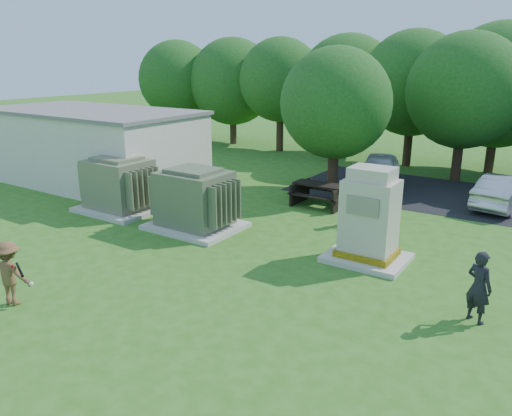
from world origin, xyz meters
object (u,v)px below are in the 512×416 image
Objects in this scene: person_by_generator at (479,287)px; transformer_left at (119,186)px; generator_cabinet at (369,221)px; transformer_right at (195,201)px; picnic_table at (320,192)px; car_silver_a at (505,191)px; batter at (10,273)px; car_white at (379,170)px; person_at_picnic at (363,203)px.

transformer_left is at bearing 21.03° from person_by_generator.
transformer_right is at bearing -175.03° from generator_cabinet.
car_silver_a is (6.06, 3.72, 0.10)m from picnic_table.
generator_cabinet is at bearing -49.66° from picnic_table.
batter is 0.39× the size of car_silver_a.
picnic_table is at bearing -115.67° from car_white.
person_at_picnic is at bearing -29.68° from picnic_table.
car_white is 1.08× the size of car_silver_a.
transformer_right reaches higher than person_at_picnic.
batter is (-2.36, -11.33, 0.22)m from picnic_table.
transformer_right is 9.32m from person_by_generator.
generator_cabinet is at bearing -86.84° from car_white.
picnic_table is 11.58m from batter.
batter reaches higher than car_white.
batter is (-5.97, -7.09, -0.41)m from generator_cabinet.
transformer_left is 1.93× the size of batter.
batter is 0.36× the size of car_white.
transformer_left is 7.69m from picnic_table.
person_at_picnic is (2.27, -1.29, 0.24)m from picnic_table.
batter is 17.24m from car_silver_a.
generator_cabinet reaches higher than picnic_table.
generator_cabinet is (9.63, 0.52, 0.22)m from transformer_left.
car_silver_a is at bearing 35.04° from transformer_left.
transformer_right is at bearing -116.08° from picnic_table.
person_by_generator is 9.97m from car_silver_a.
car_white is (0.81, 4.28, 0.18)m from picnic_table.
transformer_right is at bearing -105.71° from batter.
transformer_left is 7.53m from batter.
person_at_picnic reaches higher than car_silver_a.
person_at_picnic is 0.40× the size of car_silver_a.
batter reaches higher than picnic_table.
generator_cabinet is 0.64× the size of car_white.
batter is (-0.04, -6.58, -0.19)m from transformer_right.
transformer_left is 12.99m from person_by_generator.
person_by_generator is at bearing -42.11° from picnic_table.
transformer_left is at bearing -164.64° from person_at_picnic.
person_at_picnic is 5.76m from car_white.
generator_cabinet reaches higher than car_silver_a.
transformer_left and transformer_right have the same top height.
car_silver_a is at bearing 72.87° from generator_cabinet.
transformer_left reaches higher than picnic_table.
generator_cabinet is at bearing -145.48° from batter.
person_at_picnic is at bearing 22.68° from transformer_left.
car_white reaches higher than picnic_table.
transformer_right is 1.45× the size of picnic_table.
person_at_picnic is (8.30, 3.47, -0.18)m from transformer_left.
picnic_table is 2.62m from person_at_picnic.
car_white is (6.84, 9.04, -0.24)m from transformer_left.
transformer_right is at bearing 18.48° from person_by_generator.
person_at_picnic is at bearing -90.33° from car_white.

